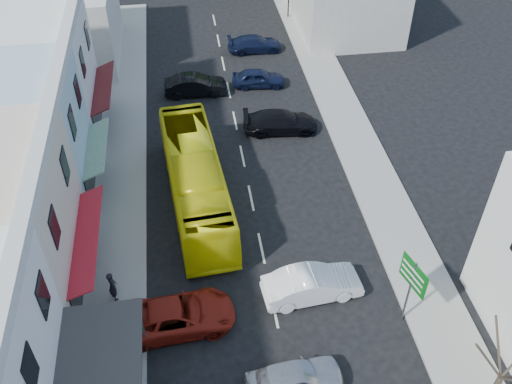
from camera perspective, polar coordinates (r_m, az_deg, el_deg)
name	(u,v)px	position (r m, az deg, el deg)	size (l,w,h in m)	color
ground	(274,309)	(27.68, 1.82, -11.63)	(120.00, 120.00, 0.00)	black
sidewalk_left	(121,187)	(34.60, -13.37, 0.52)	(3.00, 52.00, 0.15)	gray
sidewalk_right	(366,164)	(35.98, 10.98, 2.77)	(3.00, 52.00, 0.15)	gray
distant_block_left	(63,21)	(48.16, -18.76, 15.91)	(8.00, 10.00, 6.00)	#B7B2A8
bus	(196,181)	(31.95, -6.05, 1.09)	(2.50, 11.60, 3.10)	yellow
car_silver	(294,378)	(24.88, 3.85, -18.11)	(1.80, 4.40, 1.40)	#B6B6BB
car_white	(312,286)	(27.77, 5.63, -9.30)	(1.80, 4.40, 1.40)	white
car_red	(177,316)	(26.79, -7.89, -12.21)	(1.90, 4.60, 1.40)	maroon
car_black_near	(280,122)	(37.94, 2.46, 7.02)	(1.84, 4.50, 1.40)	black
car_navy_mid	(258,78)	(42.77, 0.24, 11.38)	(1.80, 4.40, 1.40)	black
car_black_far	(195,86)	(42.01, -6.08, 10.53)	(1.80, 4.40, 1.40)	black
car_navy_far	(255,43)	(47.58, -0.11, 14.67)	(1.84, 4.50, 1.40)	black
pedestrian_left	(113,286)	(28.06, -14.15, -9.12)	(0.60, 0.40, 1.70)	black
direction_sign	(409,293)	(26.64, 15.03, -9.71)	(0.66, 1.75, 3.92)	#085613
street_tree	(501,378)	(23.69, 23.27, -16.70)	(2.26, 2.26, 6.42)	#33281D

